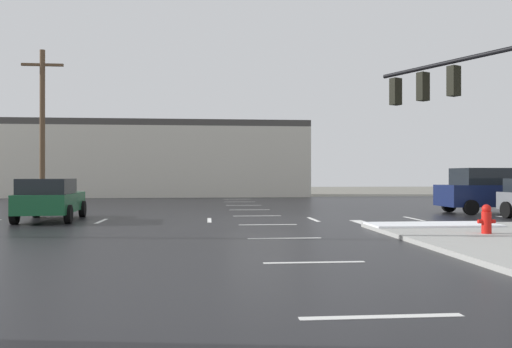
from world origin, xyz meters
The scene contains 10 objects.
ground_plane centered at (0.00, 0.00, 0.00)m, with size 120.00×120.00×0.00m, color slate.
road_asphalt centered at (0.00, 0.00, 0.01)m, with size 44.00×44.00×0.02m, color black.
snow_strip_curbside centered at (5.00, -4.00, 0.17)m, with size 4.00×1.60×0.06m, color white.
lane_markings centered at (1.20, -1.38, 0.02)m, with size 36.15×36.15×0.01m.
traffic_signal_mast centered at (5.95, -4.60, 4.03)m, with size 2.60×5.18×5.59m.
fire_hydrant centered at (5.47, -6.40, 0.54)m, with size 0.48×0.26×0.79m.
strip_building_background centered at (-5.73, 24.72, 3.03)m, with size 23.46×8.00×6.06m.
suv_navy centered at (10.75, 2.60, 1.09)m, with size 4.89×2.30×2.03m.
sedan_green centered at (-7.96, 0.39, 0.85)m, with size 2.27×4.63×1.58m.
utility_pole_far centered at (-10.93, 9.33, 4.45)m, with size 2.20×0.28×8.49m.
Camera 1 is at (-2.08, -20.20, 1.71)m, focal length 37.32 mm.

